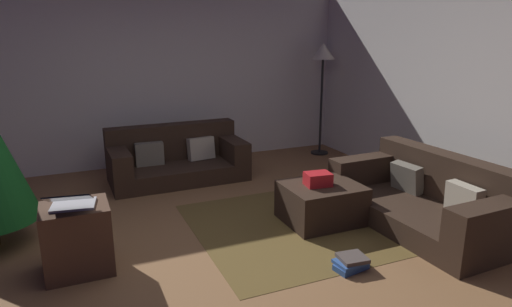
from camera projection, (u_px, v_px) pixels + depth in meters
name	position (u px, v px, depth m)	size (l,w,h in m)	color
ground_plane	(209.00, 255.00, 3.91)	(6.40, 6.40, 0.00)	brown
rear_partition	(140.00, 76.00, 6.35)	(6.40, 0.12, 2.60)	silver
corner_partition	(484.00, 90.00, 4.78)	(0.12, 6.40, 2.60)	silver
couch_left	(176.00, 159.00, 5.93)	(1.76, 0.88, 0.70)	#332319
couch_right	(428.00, 199.00, 4.49)	(1.03, 1.89, 0.70)	#332319
ottoman	(321.00, 203.00, 4.58)	(0.77, 0.65, 0.40)	#332319
gift_box	(318.00, 179.00, 4.49)	(0.25, 0.19, 0.13)	red
tv_remote	(312.00, 183.00, 4.54)	(0.05, 0.16, 0.02)	black
side_table	(77.00, 239.00, 3.59)	(0.52, 0.44, 0.57)	#4C3323
laptop	(72.00, 202.00, 3.44)	(0.39, 0.47, 0.19)	silver
book_stack	(351.00, 263.00, 3.67)	(0.30, 0.23, 0.11)	#2D5193
corner_lamp	(323.00, 60.00, 6.85)	(0.36, 0.36, 1.75)	black
area_rug	(321.00, 220.00, 4.63)	(2.60, 2.00, 0.01)	brown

